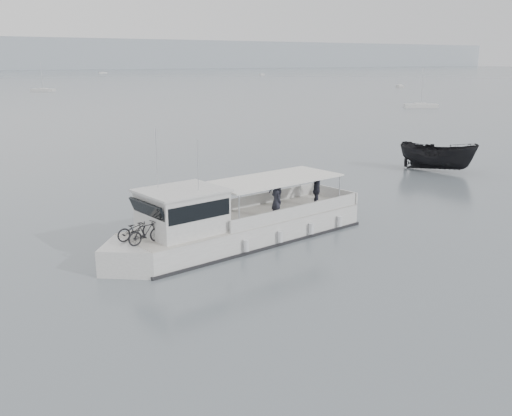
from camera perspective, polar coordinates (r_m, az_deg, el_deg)
ground at (r=25.64m, az=-7.09°, el=-5.50°), size 1400.00×1400.00×0.00m
tour_boat at (r=27.57m, az=-2.90°, el=-1.78°), size 14.58×5.20×6.06m
dark_motorboat at (r=48.51m, az=17.70°, el=4.96°), size 4.71×6.69×2.42m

